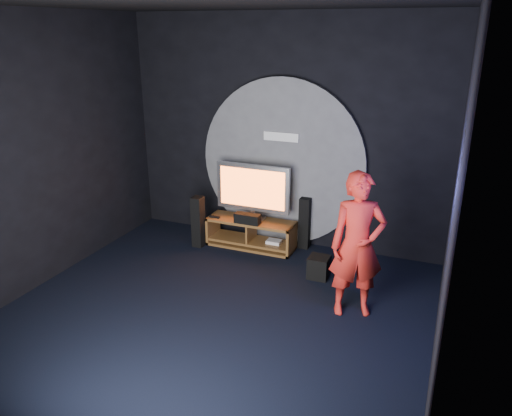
{
  "coord_description": "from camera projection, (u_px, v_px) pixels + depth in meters",
  "views": [
    {
      "loc": [
        2.45,
        -4.6,
        3.26
      ],
      "look_at": [
        0.14,
        1.05,
        1.05
      ],
      "focal_mm": 35.0,
      "sensor_mm": 36.0,
      "label": 1
    }
  ],
  "objects": [
    {
      "name": "remote",
      "position": [
        214.0,
        217.0,
        7.84
      ],
      "size": [
        0.18,
        0.05,
        0.02
      ],
      "primitive_type": "cube",
      "color": "black",
      "rests_on": "media_console"
    },
    {
      "name": "front_wall",
      "position": [
        28.0,
        277.0,
        3.21
      ],
      "size": [
        5.0,
        0.04,
        3.5
      ],
      "primitive_type": "cube",
      "color": "black",
      "rests_on": "ground"
    },
    {
      "name": "back_wall",
      "position": [
        284.0,
        133.0,
        7.57
      ],
      "size": [
        5.0,
        0.04,
        3.5
      ],
      "primitive_type": "cube",
      "color": "black",
      "rests_on": "ground"
    },
    {
      "name": "tower_speaker_left",
      "position": [
        198.0,
        222.0,
        7.79
      ],
      "size": [
        0.16,
        0.18,
        0.82
      ],
      "primitive_type": "cube",
      "color": "black",
      "rests_on": "ground"
    },
    {
      "name": "tower_speaker_right",
      "position": [
        305.0,
        223.0,
        7.74
      ],
      "size": [
        0.16,
        0.18,
        0.82
      ],
      "primitive_type": "cube",
      "color": "black",
      "rests_on": "ground"
    },
    {
      "name": "floor",
      "position": [
        212.0,
        316.0,
        5.99
      ],
      "size": [
        5.0,
        5.0,
        0.0
      ],
      "primitive_type": "plane",
      "color": "black",
      "rests_on": "ground"
    },
    {
      "name": "player",
      "position": [
        357.0,
        245.0,
        5.79
      ],
      "size": [
        0.75,
        0.64,
        1.76
      ],
      "primitive_type": "imported",
      "rotation": [
        0.0,
        0.0,
        0.39
      ],
      "color": "red",
      "rests_on": "ground"
    },
    {
      "name": "right_wall",
      "position": [
        454.0,
        205.0,
        4.5
      ],
      "size": [
        0.04,
        5.0,
        3.5
      ],
      "primitive_type": "cube",
      "color": "black",
      "rests_on": "ground"
    },
    {
      "name": "ceiling",
      "position": [
        201.0,
        1.0,
        4.79
      ],
      "size": [
        5.0,
        5.0,
        0.01
      ],
      "primitive_type": "cube",
      "color": "black",
      "rests_on": "back_wall"
    },
    {
      "name": "center_speaker",
      "position": [
        247.0,
        219.0,
        7.59
      ],
      "size": [
        0.4,
        0.15,
        0.15
      ],
      "primitive_type": "cube",
      "color": "black",
      "rests_on": "media_console"
    },
    {
      "name": "media_console",
      "position": [
        252.0,
        235.0,
        7.83
      ],
      "size": [
        1.38,
        0.45,
        0.45
      ],
      "color": "brown",
      "rests_on": "ground"
    },
    {
      "name": "subwoofer",
      "position": [
        319.0,
        267.0,
        6.87
      ],
      "size": [
        0.28,
        0.28,
        0.31
      ],
      "primitive_type": "cube",
      "color": "black",
      "rests_on": "ground"
    },
    {
      "name": "wall_disc_panel",
      "position": [
        282.0,
        163.0,
        7.67
      ],
      "size": [
        2.6,
        0.11,
        2.6
      ],
      "color": "#515156",
      "rests_on": "ground"
    },
    {
      "name": "left_wall",
      "position": [
        31.0,
        155.0,
        6.28
      ],
      "size": [
        0.04,
        5.0,
        3.5
      ],
      "primitive_type": "cube",
      "color": "black",
      "rests_on": "ground"
    },
    {
      "name": "tv",
      "position": [
        253.0,
        190.0,
        7.64
      ],
      "size": [
        1.18,
        0.22,
        0.87
      ],
      "color": "silver",
      "rests_on": "media_console"
    }
  ]
}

